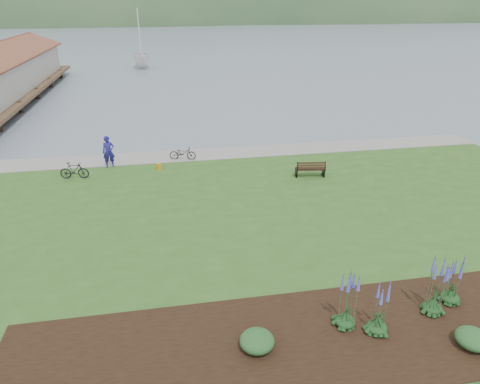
% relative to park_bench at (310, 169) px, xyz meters
% --- Properties ---
extents(ground, '(600.00, 600.00, 0.00)m').
position_rel_park_bench_xyz_m(ground, '(-3.99, -2.19, -0.89)').
color(ground, slate).
rests_on(ground, ground).
extents(lawn, '(34.00, 20.00, 0.40)m').
position_rel_park_bench_xyz_m(lawn, '(-3.99, -4.19, -0.69)').
color(lawn, '#2A531D').
rests_on(lawn, ground).
extents(shoreline_path, '(34.00, 2.20, 0.03)m').
position_rel_park_bench_xyz_m(shoreline_path, '(-3.99, 4.71, -0.48)').
color(shoreline_path, gray).
rests_on(shoreline_path, lawn).
extents(garden_bed, '(24.00, 4.40, 0.04)m').
position_rel_park_bench_xyz_m(garden_bed, '(-0.99, -11.99, -0.47)').
color(garden_bed, black).
rests_on(garden_bed, lawn).
extents(far_hillside, '(580.00, 80.00, 38.00)m').
position_rel_park_bench_xyz_m(far_hillside, '(16.01, 167.81, -0.89)').
color(far_hillside, '#2D4F2C').
rests_on(far_hillside, ground).
extents(park_bench, '(1.66, 0.85, 0.99)m').
position_rel_park_bench_xyz_m(park_bench, '(0.00, 0.00, 0.00)').
color(park_bench, black).
rests_on(park_bench, lawn).
extents(person, '(0.90, 0.70, 2.21)m').
position_rel_park_bench_xyz_m(person, '(-11.16, 3.53, 0.62)').
color(person, navy).
rests_on(person, lawn).
extents(bicycle_a, '(0.90, 1.71, 0.85)m').
position_rel_park_bench_xyz_m(bicycle_a, '(-6.86, 4.02, -0.07)').
color(bicycle_a, black).
rests_on(bicycle_a, lawn).
extents(bicycle_b, '(0.65, 1.62, 0.95)m').
position_rel_park_bench_xyz_m(bicycle_b, '(-12.92, 2.06, -0.02)').
color(bicycle_b, black).
rests_on(bicycle_b, lawn).
extents(sailboat, '(10.31, 10.48, 25.69)m').
position_rel_park_bench_xyz_m(sailboat, '(-10.50, 44.52, -0.89)').
color(sailboat, silver).
rests_on(sailboat, ground).
extents(pannier, '(0.31, 0.38, 0.34)m').
position_rel_park_bench_xyz_m(pannier, '(-8.35, 2.67, -0.32)').
color(pannier, '#C48117').
rests_on(pannier, lawn).
extents(echium_0, '(0.62, 0.62, 1.94)m').
position_rel_park_bench_xyz_m(echium_0, '(-1.95, -12.02, 0.27)').
color(echium_0, '#143917').
rests_on(echium_0, garden_bed).
extents(echium_1, '(0.62, 0.62, 1.93)m').
position_rel_park_bench_xyz_m(echium_1, '(1.06, -11.15, 0.32)').
color(echium_1, '#143917').
rests_on(echium_1, garden_bed).
extents(echium_4, '(0.62, 0.62, 2.38)m').
position_rel_park_bench_xyz_m(echium_4, '(-2.79, -11.61, 0.58)').
color(echium_4, '#143917').
rests_on(echium_4, garden_bed).
extents(echium_5, '(0.62, 0.62, 2.29)m').
position_rel_park_bench_xyz_m(echium_5, '(0.20, -11.50, 0.54)').
color(echium_5, '#143917').
rests_on(echium_5, garden_bed).
extents(shrub_0, '(1.01, 1.01, 0.50)m').
position_rel_park_bench_xyz_m(shrub_0, '(-5.64, -12.03, -0.20)').
color(shrub_0, '#1E4C21').
rests_on(shrub_0, garden_bed).
extents(shrub_1, '(0.98, 0.98, 0.49)m').
position_rel_park_bench_xyz_m(shrub_1, '(0.50, -13.03, -0.21)').
color(shrub_1, '#1E4C21').
rests_on(shrub_1, garden_bed).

